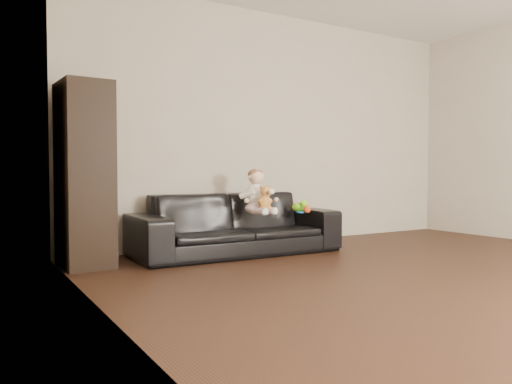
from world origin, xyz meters
TOP-DOWN VIEW (x-y plane):
  - floor at (0.00, 0.00)m, footprint 5.50×5.50m
  - wall_back at (0.00, 2.75)m, footprint 5.00×0.00m
  - wall_left at (-2.50, 0.00)m, footprint 0.00×5.50m
  - sofa at (-0.86, 2.25)m, footprint 2.05×0.83m
  - cabinet at (-2.28, 2.32)m, footprint 0.42×0.56m
  - shelf_item at (-2.26, 2.32)m, footprint 0.19×0.26m
  - baby at (-0.69, 2.14)m, footprint 0.35×0.41m
  - teddy_bear at (-0.68, 2.00)m, footprint 0.16×0.16m
  - toy_green at (-0.17, 2.17)m, footprint 0.13×0.15m
  - toy_rattle at (-0.18, 1.99)m, footprint 0.09×0.09m
  - toy_blue_disc at (-0.20, 2.08)m, footprint 0.14×0.14m

SIDE VIEW (x-z plane):
  - floor at x=0.00m, z-range 0.00..0.00m
  - sofa at x=-0.86m, z-range 0.00..0.59m
  - toy_blue_disc at x=-0.20m, z-range 0.39..0.41m
  - toy_rattle at x=-0.18m, z-range 0.39..0.46m
  - toy_green at x=-0.17m, z-range 0.39..0.49m
  - teddy_bear at x=-0.68m, z-range 0.44..0.67m
  - baby at x=-0.69m, z-range 0.36..0.81m
  - cabinet at x=-2.28m, z-range 0.00..1.56m
  - shelf_item at x=-2.26m, z-range 0.99..1.27m
  - wall_back at x=0.00m, z-range -1.20..3.80m
  - wall_left at x=-2.50m, z-range -1.45..4.05m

